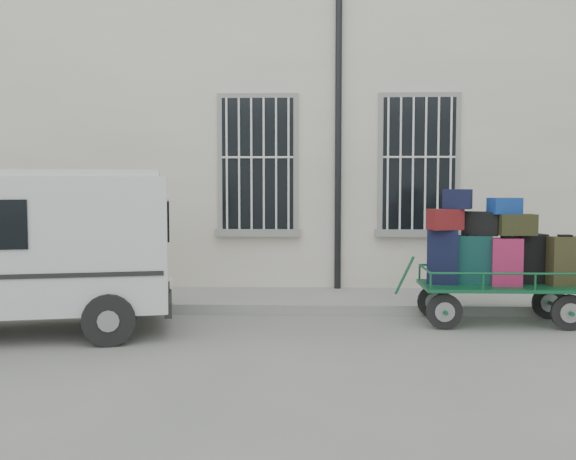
# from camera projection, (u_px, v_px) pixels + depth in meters

# --- Properties ---
(ground) EXTENTS (80.00, 80.00, 0.00)m
(ground) POSITION_uv_depth(u_px,v_px,m) (271.00, 337.00, 7.98)
(ground) COLOR slate
(ground) RESTS_ON ground
(building) EXTENTS (24.00, 5.15, 6.00)m
(building) POSITION_uv_depth(u_px,v_px,m) (287.00, 132.00, 13.25)
(building) COLOR beige
(building) RESTS_ON ground
(sidewalk) EXTENTS (24.00, 1.70, 0.15)m
(sidewalk) POSITION_uv_depth(u_px,v_px,m) (279.00, 300.00, 10.17)
(sidewalk) COLOR gray
(sidewalk) RESTS_ON ground
(luggage_cart) EXTENTS (2.48, 0.96, 1.84)m
(luggage_cart) POSITION_uv_depth(u_px,v_px,m) (496.00, 259.00, 8.70)
(luggage_cart) COLOR black
(luggage_cart) RESTS_ON ground
(van) EXTENTS (4.39, 2.57, 2.08)m
(van) POSITION_uv_depth(u_px,v_px,m) (4.00, 241.00, 8.07)
(van) COLOR silver
(van) RESTS_ON ground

